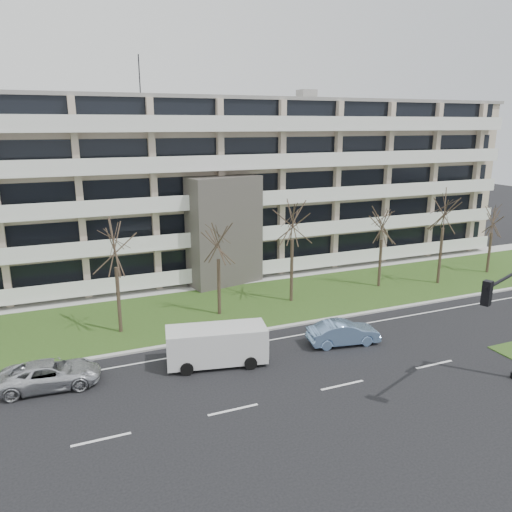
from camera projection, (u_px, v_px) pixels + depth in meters
name	position (u px, v px, depth m)	size (l,w,h in m)	color
ground	(342.00, 385.00, 25.75)	(160.00, 160.00, 0.00)	black
grass_verge	(249.00, 304.00, 37.36)	(90.00, 10.00, 0.06)	#2E4A18
curb	(277.00, 328.00, 32.88)	(90.00, 0.35, 0.12)	#B2B2AD
sidewalk	(225.00, 283.00, 42.27)	(90.00, 2.00, 0.08)	#B2B2AD
lane_edge_line	(287.00, 337.00, 31.56)	(90.00, 0.12, 0.01)	white
apartment_building	(200.00, 184.00, 46.41)	(60.50, 15.10, 18.75)	#C5B099
silver_pickup	(51.00, 374.00, 25.47)	(2.28, 4.94, 1.37)	silver
blue_sedan	(343.00, 333.00, 30.44)	(1.53, 4.39, 1.45)	#7BA2D6
white_van	(218.00, 342.00, 27.79)	(5.84, 3.09, 2.15)	silver
traffic_signal	(512.00, 310.00, 24.05)	(5.47, 2.47, 6.78)	black
tree_2	(114.00, 241.00, 30.75)	(3.91, 3.91, 7.82)	#382B21
tree_3	(218.00, 237.00, 33.92)	(3.61, 3.61, 7.21)	#382B21
tree_4	(293.00, 214.00, 36.25)	(4.31, 4.31, 8.61)	#382B21
tree_5	(383.00, 221.00, 39.98)	(3.56, 3.56, 7.12)	#382B21
tree_6	(445.00, 205.00, 40.47)	(4.28, 4.28, 8.57)	#382B21
tree_7	(494.00, 217.00, 43.93)	(3.31, 3.31, 6.63)	#382B21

